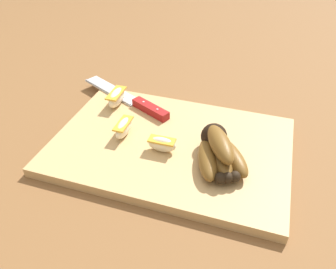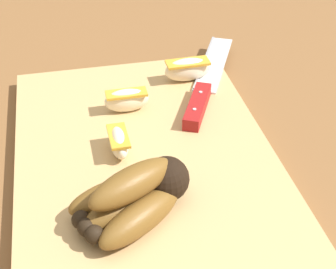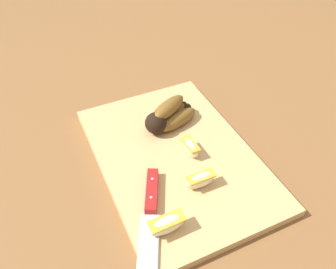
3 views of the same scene
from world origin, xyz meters
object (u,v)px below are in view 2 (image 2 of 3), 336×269
Objects in this scene: banana_bunch at (135,197)px; chefs_knife at (203,90)px; apple_wedge_near at (188,69)px; apple_wedge_far at (127,100)px; apple_wedge_middle at (119,142)px.

chefs_knife is at bearing 148.11° from banana_bunch.
apple_wedge_far is at bearing -58.25° from apple_wedge_near.
apple_wedge_near reaches higher than apple_wedge_far.
apple_wedge_middle is at bearing -51.37° from chefs_knife.
chefs_knife is 4.29× the size of apple_wedge_far.
chefs_knife is 0.12m from apple_wedge_far.
chefs_knife is (-0.22, 0.14, -0.02)m from banana_bunch.
apple_wedge_near is at bearing -162.53° from chefs_knife.
apple_wedge_near is (-0.04, -0.01, 0.01)m from chefs_knife.
banana_bunch is 0.52× the size of chefs_knife.
apple_wedge_far is (-0.20, 0.02, -0.01)m from banana_bunch.
banana_bunch is 0.29m from apple_wedge_near.
chefs_knife is 3.71× the size of apple_wedge_near.
apple_wedge_far is (-0.09, 0.02, 0.00)m from apple_wedge_middle.
chefs_knife is at bearing 100.28° from apple_wedge_far.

